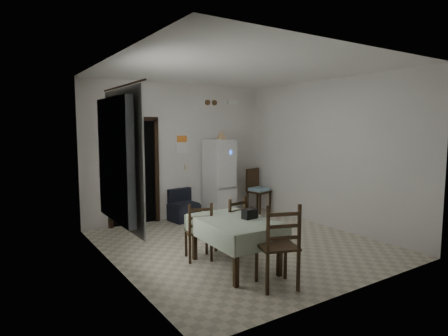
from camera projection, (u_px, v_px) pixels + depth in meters
ground at (240, 244)px, 6.36m from camera, size 4.50×4.50×0.00m
ceiling at (241, 70)px, 6.05m from camera, size 4.20×4.50×0.02m
wall_back at (180, 151)px, 8.08m from camera, size 4.20×0.02×2.90m
wall_front at (354, 172)px, 4.33m from camera, size 4.20×0.02×2.90m
wall_left at (115, 166)px, 5.06m from camera, size 0.02×4.50×2.90m
wall_right at (327, 154)px, 7.35m from camera, size 0.02×4.50×2.90m
doorway at (130, 172)px, 7.71m from camera, size 1.06×0.52×2.22m
window_recess at (115, 160)px, 4.86m from camera, size 0.10×1.20×1.60m
curtain at (124, 159)px, 4.92m from camera, size 0.02×1.45×1.85m
curtain_rod at (122, 86)px, 4.82m from camera, size 0.02×1.60×0.02m
calendar at (182, 144)px, 8.07m from camera, size 0.28×0.02×0.40m
calendar_image at (182, 139)px, 8.06m from camera, size 0.24×0.01×0.14m
light_switch at (186, 167)px, 8.19m from camera, size 0.08×0.02×0.12m
vent_left at (208, 102)px, 8.33m from camera, size 0.12×0.03×0.12m
vent_right at (214, 103)px, 8.43m from camera, size 0.12×0.03×0.12m
emergency_light at (232, 102)px, 8.66m from camera, size 0.25×0.07×0.09m
fridge at (220, 178)px, 8.32m from camera, size 0.61×0.61×1.71m
tan_cone at (221, 135)px, 8.19m from camera, size 0.27×0.27×0.19m
navy_seat at (184, 205)px, 7.89m from camera, size 0.61×0.60×0.67m
corner_chair at (259, 191)px, 8.71m from camera, size 0.52×0.52×1.01m
dining_table at (235, 243)px, 5.26m from camera, size 0.93×1.36×0.69m
black_bag at (250, 214)px, 5.27m from camera, size 0.23×0.15×0.14m
dining_chair_far_left at (198, 230)px, 5.58m from camera, size 0.47×0.47×0.88m
dining_chair_far_right at (230, 224)px, 5.92m from camera, size 0.44×0.44×0.89m
dining_chair_near_head at (277, 245)px, 4.59m from camera, size 0.59×0.59×1.07m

